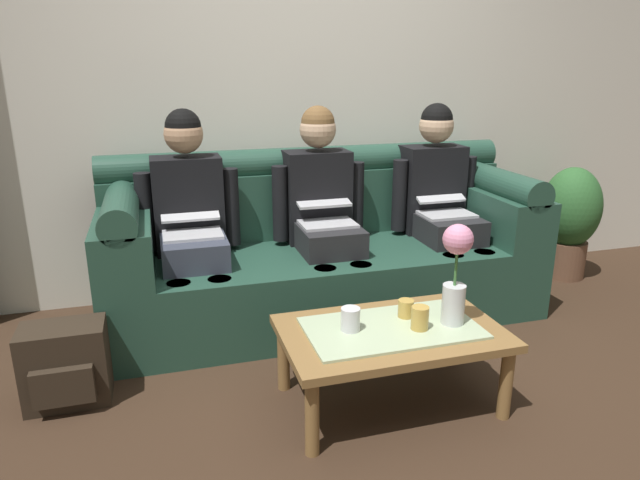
# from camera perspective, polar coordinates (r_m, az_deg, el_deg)

# --- Properties ---
(ground_plane) EXTENTS (14.00, 14.00, 0.00)m
(ground_plane) POSITION_cam_1_polar(r_m,az_deg,el_deg) (2.57, 8.06, -17.26)
(ground_plane) COLOR #382619
(back_wall_patterned) EXTENTS (6.00, 0.12, 2.90)m
(back_wall_patterned) POSITION_cam_1_polar(r_m,az_deg,el_deg) (3.73, -2.20, 17.29)
(back_wall_patterned) COLOR silver
(back_wall_patterned) RESTS_ON ground_plane
(couch) EXTENTS (2.48, 0.88, 0.96)m
(couch) POSITION_cam_1_polar(r_m,az_deg,el_deg) (3.39, 0.22, -1.31)
(couch) COLOR #234738
(couch) RESTS_ON ground_plane
(person_left) EXTENTS (0.56, 0.67, 1.22)m
(person_left) POSITION_cam_1_polar(r_m,az_deg,el_deg) (3.18, -12.88, 2.45)
(person_left) COLOR #383D4C
(person_left) RESTS_ON ground_plane
(person_middle) EXTENTS (0.56, 0.67, 1.22)m
(person_middle) POSITION_cam_1_polar(r_m,az_deg,el_deg) (3.31, 0.25, 3.45)
(person_middle) COLOR #232326
(person_middle) RESTS_ON ground_plane
(person_right) EXTENTS (0.56, 0.67, 1.22)m
(person_right) POSITION_cam_1_polar(r_m,az_deg,el_deg) (3.59, 11.88, 4.20)
(person_right) COLOR #232326
(person_right) RESTS_ON ground_plane
(coffee_table) EXTENTS (0.95, 0.59, 0.37)m
(coffee_table) POSITION_cam_1_polar(r_m,az_deg,el_deg) (2.51, 7.15, -9.70)
(coffee_table) COLOR olive
(coffee_table) RESTS_ON ground_plane
(flower_vase) EXTENTS (0.13, 0.13, 0.45)m
(flower_vase) POSITION_cam_1_polar(r_m,az_deg,el_deg) (2.47, 13.46, -2.86)
(flower_vase) COLOR silver
(flower_vase) RESTS_ON coffee_table
(cup_near_left) EXTENTS (0.07, 0.07, 0.10)m
(cup_near_left) POSITION_cam_1_polar(r_m,az_deg,el_deg) (2.46, 9.98, -7.70)
(cup_near_left) COLOR gold
(cup_near_left) RESTS_ON coffee_table
(cup_near_right) EXTENTS (0.07, 0.07, 0.08)m
(cup_near_right) POSITION_cam_1_polar(r_m,az_deg,el_deg) (2.57, 8.61, -6.80)
(cup_near_right) COLOR gold
(cup_near_right) RESTS_ON coffee_table
(cup_far_center) EXTENTS (0.08, 0.08, 0.10)m
(cup_far_center) POSITION_cam_1_polar(r_m,az_deg,el_deg) (2.42, 3.08, -7.93)
(cup_far_center) COLOR silver
(cup_far_center) RESTS_ON coffee_table
(backpack_left) EXTENTS (0.36, 0.26, 0.36)m
(backpack_left) POSITION_cam_1_polar(r_m,az_deg,el_deg) (2.79, -24.14, -11.42)
(backpack_left) COLOR #2D2319
(backpack_left) RESTS_ON ground_plane
(potted_plant) EXTENTS (0.40, 0.40, 0.78)m
(potted_plant) POSITION_cam_1_polar(r_m,az_deg,el_deg) (4.30, 23.76, 2.10)
(potted_plant) COLOR brown
(potted_plant) RESTS_ON ground_plane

